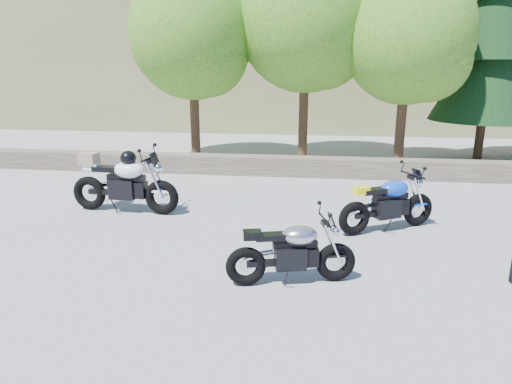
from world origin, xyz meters
TOP-DOWN VIEW (x-y plane):
  - ground at (0.00, 0.00)m, footprint 90.00×90.00m
  - stone_wall at (0.00, 5.50)m, footprint 22.00×0.55m
  - tree_decid_left at (-2.39, 7.14)m, footprint 3.67×3.67m
  - tree_decid_mid at (0.91, 7.54)m, footprint 4.08×4.08m
  - tree_decid_right at (3.71, 6.94)m, footprint 3.54×3.54m
  - conifer_near at (6.20, 8.20)m, footprint 3.17×3.17m
  - silver_bike at (0.93, -0.84)m, footprint 1.76×0.66m
  - white_bike at (-2.58, 1.87)m, footprint 2.28×0.72m
  - blue_bike at (2.51, 1.46)m, footprint 1.80×1.08m

SIDE VIEW (x-z plane):
  - ground at x=0.00m, z-range 0.00..0.00m
  - stone_wall at x=0.00m, z-range 0.00..0.50m
  - silver_bike at x=0.93m, z-range -0.01..0.88m
  - blue_bike at x=2.51m, z-range -0.01..0.98m
  - white_bike at x=-2.58m, z-range -0.01..1.25m
  - tree_decid_right at x=3.71m, z-range 0.79..6.20m
  - tree_decid_left at x=-2.39m, z-range 0.83..6.44m
  - conifer_near at x=6.20m, z-range 0.15..7.21m
  - tree_decid_mid at x=0.91m, z-range 0.92..7.16m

